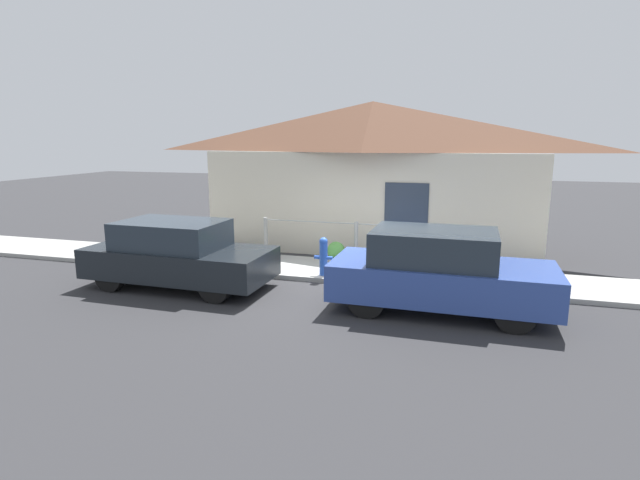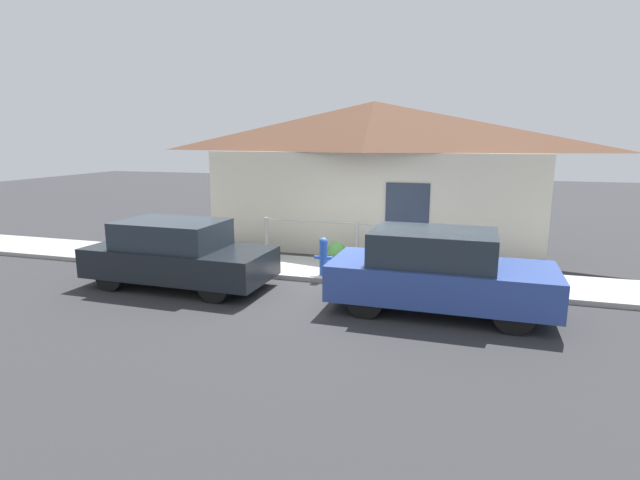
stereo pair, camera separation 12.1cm
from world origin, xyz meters
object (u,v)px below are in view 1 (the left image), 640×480
at_px(car_right, 439,271).
at_px(fire_hydrant, 324,255).
at_px(potted_plant_near_hydrant, 336,251).
at_px(car_left, 178,254).

relative_size(car_right, fire_hydrant, 4.65).
xyz_separation_m(fire_hydrant, potted_plant_near_hydrant, (0.00, 1.10, -0.15)).
xyz_separation_m(car_right, potted_plant_near_hydrant, (-2.58, 2.49, -0.34)).
bearing_deg(car_right, potted_plant_near_hydrant, 136.84).
bearing_deg(potted_plant_near_hydrant, car_right, -44.00).
distance_m(car_right, fire_hydrant, 2.94).
bearing_deg(fire_hydrant, car_left, -153.80).
distance_m(car_left, fire_hydrant, 3.14).
xyz_separation_m(car_left, fire_hydrant, (2.82, 1.39, -0.15)).
relative_size(car_right, potted_plant_near_hydrant, 7.41).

